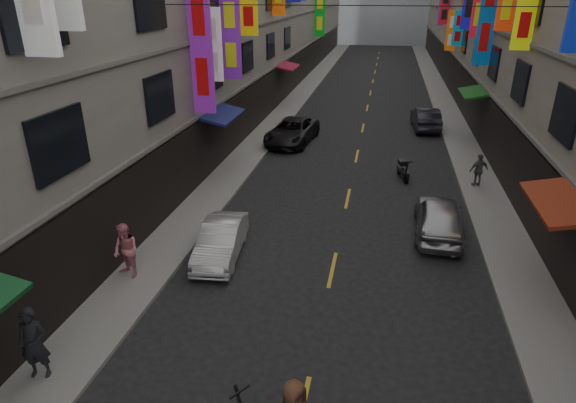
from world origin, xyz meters
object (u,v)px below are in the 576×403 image
at_px(car_left_far, 292,131).
at_px(scooter_far_right, 403,170).
at_px(car_right_mid, 439,217).
at_px(pedestrian_lfar, 126,251).
at_px(car_left_mid, 221,240).
at_px(pedestrian_lnear, 34,343).
at_px(car_right_far, 426,118).
at_px(pedestrian_rfar, 479,170).

bearing_deg(car_left_far, scooter_far_right, -30.62).
relative_size(car_right_mid, pedestrian_lfar, 2.34).
distance_m(car_left_mid, pedestrian_lnear, 6.74).
relative_size(car_left_far, pedestrian_lnear, 2.73).
xyz_separation_m(car_left_mid, car_right_far, (7.86, 18.42, 0.10)).
bearing_deg(scooter_far_right, car_right_mid, 88.32).
height_order(car_left_far, car_right_mid, car_right_mid).
distance_m(car_left_mid, car_right_far, 20.03).
distance_m(pedestrian_lnear, pedestrian_rfar, 18.83).
height_order(car_left_mid, car_right_far, car_right_far).
xyz_separation_m(scooter_far_right, pedestrian_lfar, (-8.68, -10.79, 0.57)).
distance_m(car_left_mid, pedestrian_rfar, 12.67).
xyz_separation_m(car_right_far, pedestrian_lnear, (-10.20, -24.72, 0.34)).
height_order(car_left_mid, car_left_far, car_left_far).
relative_size(scooter_far_right, car_left_far, 0.35).
bearing_deg(pedestrian_lnear, car_left_far, 69.46).
height_order(scooter_far_right, car_right_mid, car_right_mid).
bearing_deg(pedestrian_rfar, car_right_mid, 44.58).
relative_size(car_right_mid, pedestrian_rfar, 2.73).
bearing_deg(car_left_far, car_right_far, 37.02).
bearing_deg(pedestrian_rfar, car_right_far, -102.67).
height_order(scooter_far_right, pedestrian_rfar, pedestrian_rfar).
height_order(pedestrian_lnear, pedestrian_rfar, pedestrian_lnear).
bearing_deg(pedestrian_lnear, car_right_mid, 29.81).
height_order(scooter_far_right, car_left_mid, car_left_mid).
height_order(scooter_far_right, car_left_far, car_left_far).
height_order(car_left_mid, pedestrian_rfar, pedestrian_rfar).
distance_m(car_left_far, pedestrian_rfar, 11.15).
xyz_separation_m(car_right_far, pedestrian_rfar, (1.74, -10.16, 0.18)).
relative_size(car_left_mid, pedestrian_lfar, 2.07).
height_order(car_left_far, pedestrian_lfar, pedestrian_lfar).
height_order(car_left_mid, pedestrian_lnear, pedestrian_lnear).
xyz_separation_m(car_right_mid, pedestrian_lnear, (-9.78, -9.46, 0.33)).
height_order(pedestrian_lfar, pedestrian_rfar, pedestrian_lfar).
distance_m(car_right_far, pedestrian_lnear, 26.75).
relative_size(pedestrian_lnear, pedestrian_rfar, 1.20).
xyz_separation_m(scooter_far_right, car_left_far, (-6.40, 4.82, 0.26)).
bearing_deg(pedestrian_lfar, car_left_mid, 64.37).
distance_m(car_right_far, pedestrian_rfar, 10.31).
distance_m(car_right_mid, pedestrian_rfar, 5.54).
bearing_deg(pedestrian_lfar, car_right_far, 88.92).
height_order(car_left_far, car_right_far, car_right_far).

